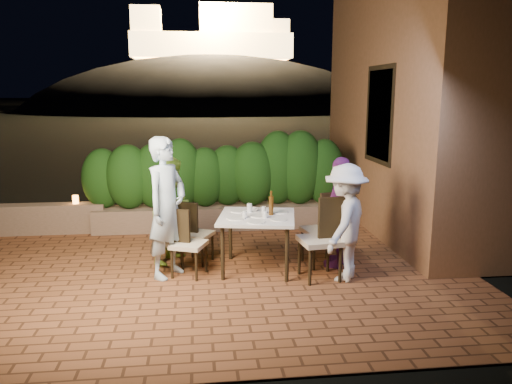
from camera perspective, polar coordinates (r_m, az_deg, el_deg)
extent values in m
plane|color=black|center=(6.68, -5.48, -9.54)|extent=(400.00, 400.00, 0.00)
cube|color=brown|center=(7.17, -5.57, -8.53)|extent=(7.00, 6.00, 0.15)
cube|color=#98623C|center=(9.04, 17.85, 11.74)|extent=(1.60, 5.00, 5.00)
cube|color=black|center=(8.28, 14.11, 8.56)|extent=(0.08, 1.00, 1.40)
cube|color=black|center=(8.28, 14.04, 8.56)|extent=(0.06, 1.15, 1.55)
cube|color=#7A624E|center=(8.82, -4.56, -2.83)|extent=(4.20, 0.55, 0.40)
cube|color=#7A624E|center=(9.20, -23.59, -2.84)|extent=(2.20, 0.30, 0.50)
ellipsoid|color=black|center=(66.58, -4.89, 5.87)|extent=(52.00, 40.00, 22.00)
cylinder|color=white|center=(6.45, -2.28, -3.01)|extent=(0.24, 0.24, 0.01)
cylinder|color=white|center=(6.84, -1.94, -2.17)|extent=(0.24, 0.24, 0.01)
cylinder|color=white|center=(6.40, 2.60, -3.15)|extent=(0.21, 0.21, 0.01)
cylinder|color=white|center=(6.80, 2.64, -2.27)|extent=(0.24, 0.24, 0.01)
cylinder|color=white|center=(6.58, 0.34, -2.73)|extent=(0.23, 0.23, 0.01)
cylinder|color=white|center=(6.27, 0.01, -3.44)|extent=(0.23, 0.23, 0.01)
cylinder|color=silver|center=(6.48, -1.32, -2.55)|extent=(0.06, 0.06, 0.10)
cylinder|color=silver|center=(6.78, -0.74, -1.83)|extent=(0.07, 0.07, 0.12)
cylinder|color=silver|center=(6.47, 1.06, -2.59)|extent=(0.06, 0.06, 0.10)
cylinder|color=silver|center=(6.70, 0.90, -2.08)|extent=(0.06, 0.06, 0.10)
imported|color=white|center=(6.86, -0.42, -2.02)|extent=(0.18, 0.18, 0.04)
imported|color=#ACC9DE|center=(6.47, -10.17, -1.76)|extent=(0.73, 0.79, 1.82)
imported|color=#99CB3F|center=(7.06, -9.42, -2.03)|extent=(0.83, 0.90, 1.48)
imported|color=white|center=(6.38, 10.15, -3.46)|extent=(1.00, 1.11, 1.49)
imported|color=#73297B|center=(6.87, 9.66, -2.27)|extent=(0.81, 0.94, 1.52)
cylinder|color=orange|center=(8.97, -19.93, -0.82)|extent=(0.10, 0.10, 0.14)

